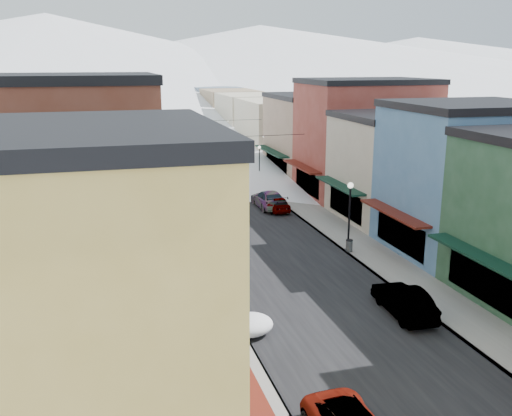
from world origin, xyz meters
TOP-DOWN VIEW (x-y plane):
  - road at (0.00, 60.00)m, footprint 10.00×160.00m
  - sidewalk_left at (-6.60, 60.00)m, footprint 3.20×160.00m
  - sidewalk_right at (6.60, 60.00)m, footprint 3.20×160.00m
  - curb_left at (-5.05, 60.00)m, footprint 0.10×160.00m
  - curb_right at (5.05, 60.00)m, footprint 0.10×160.00m
  - bldg_l_yellow at (-13.19, 4.00)m, footprint 11.30×8.70m
  - bldg_l_cream at (-13.19, 12.50)m, footprint 11.30×8.20m
  - bldg_l_brick_near at (-13.69, 20.50)m, footprint 12.30×8.20m
  - bldg_l_grayblue at (-13.19, 29.00)m, footprint 11.30×9.20m
  - bldg_l_brick_far at (-14.19, 38.00)m, footprint 13.30×9.20m
  - bldg_l_tan at (-13.19, 48.00)m, footprint 11.30×11.20m
  - bldg_r_blue at (13.19, 21.00)m, footprint 11.30×9.20m
  - bldg_r_cream at (13.69, 30.00)m, footprint 12.30×9.20m
  - bldg_r_brick_far at (14.19, 39.00)m, footprint 13.30×9.20m
  - bldg_r_tan at (13.19, 49.00)m, footprint 11.30×11.20m
  - distant_blocks at (0.00, 83.00)m, footprint 34.00×55.00m
  - mountain_ridge at (-19.47, 277.18)m, footprint 670.00×340.00m
  - overhead_cables at (0.00, 47.50)m, footprint 16.40×15.04m
  - car_silver_sedan at (-3.73, 24.51)m, footprint 1.64×4.01m
  - car_dark_hatch at (-3.81, 28.66)m, footprint 2.07×4.91m
  - car_silver_wagon at (-3.50, 38.06)m, footprint 2.60×5.21m
  - car_green_sedan at (3.77, 12.63)m, footprint 1.97×4.94m
  - car_gray_suv at (3.83, 35.20)m, footprint 1.74×4.25m
  - car_black_sedan at (3.50, 36.44)m, footprint 2.27×5.55m
  - car_lane_silver at (-0.88, 53.09)m, footprint 2.10×4.55m
  - car_lane_white at (1.98, 65.43)m, footprint 2.68×5.44m
  - trash_can at (5.20, 22.59)m, footprint 0.50×0.50m
  - streetlamp_near at (5.20, 22.79)m, footprint 0.41×0.41m
  - streetlamp_far at (5.85, 47.78)m, footprint 0.33×0.33m
  - snow_pile_near at (-4.76, 12.74)m, footprint 2.42×2.69m
  - snow_pile_mid at (-4.88, 23.24)m, footprint 2.67×2.84m
  - snow_pile_far at (-4.72, 30.36)m, footprint 2.13×2.51m

SIDE VIEW (x-z plane):
  - road at x=0.00m, z-range 0.00..0.01m
  - sidewalk_left at x=-6.60m, z-range 0.00..0.15m
  - sidewalk_right at x=6.60m, z-range 0.00..0.15m
  - curb_left at x=-5.05m, z-range 0.00..0.15m
  - curb_right at x=5.05m, z-range 0.00..0.15m
  - snow_pile_far at x=-4.72m, z-range -0.02..0.88m
  - snow_pile_near at x=-4.76m, z-range -0.02..1.00m
  - snow_pile_mid at x=-4.88m, z-range -0.02..1.10m
  - trash_can at x=5.20m, z-range 0.16..1.01m
  - car_silver_sedan at x=-3.73m, z-range 0.00..1.36m
  - car_gray_suv at x=3.83m, z-range 0.00..1.44m
  - car_silver_wagon at x=-3.50m, z-range 0.00..1.45m
  - car_lane_white at x=1.98m, z-range 0.00..1.48m
  - car_lane_silver at x=-0.88m, z-range 0.00..1.51m
  - car_dark_hatch at x=-3.81m, z-range 0.00..1.58m
  - car_green_sedan at x=3.77m, z-range 0.00..1.60m
  - car_black_sedan at x=3.50m, z-range 0.00..1.61m
  - streetlamp_far at x=5.85m, z-range 0.66..4.57m
  - streetlamp_near at x=5.20m, z-range 0.79..5.71m
  - distant_blocks at x=0.00m, z-range 0.00..8.00m
  - bldg_r_cream at x=13.69m, z-range 0.01..9.01m
  - bldg_l_grayblue at x=-13.19m, z-range 0.01..9.01m
  - bldg_r_tan at x=13.19m, z-range 0.01..9.51m
  - bldg_l_cream at x=-13.19m, z-range 0.01..9.51m
  - bldg_l_tan at x=-13.19m, z-range 0.01..10.01m
  - bldg_r_blue at x=13.19m, z-range 0.01..10.51m
  - bldg_l_brick_far at x=-14.19m, z-range 0.01..11.01m
  - bldg_r_brick_far at x=14.19m, z-range 0.01..11.51m
  - bldg_l_yellow at x=-13.19m, z-range 0.01..11.51m
  - overhead_cables at x=0.00m, z-range 6.18..6.22m
  - bldg_l_brick_near at x=-13.69m, z-range 0.01..12.51m
  - mountain_ridge at x=-19.47m, z-range -2.64..31.36m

